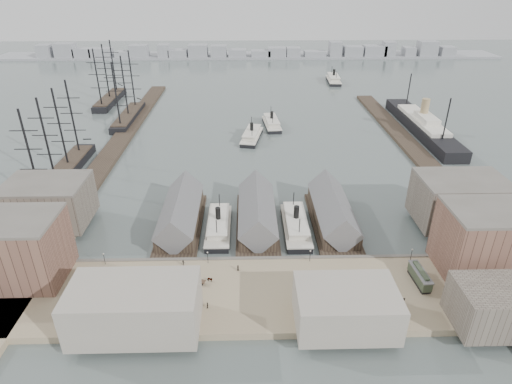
{
  "coord_description": "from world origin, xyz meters",
  "views": [
    {
      "loc": [
        -3.33,
        -109.05,
        78.57
      ],
      "look_at": [
        0.0,
        30.0,
        6.0
      ],
      "focal_mm": 30.0,
      "sensor_mm": 36.0,
      "label": 1
    }
  ],
  "objects_px": {
    "horse_cart_left": "(130,281)",
    "tram": "(420,277)",
    "horse_cart_right": "(338,289)",
    "ferry_docked_west": "(219,225)",
    "ocean_steamer": "(422,125)",
    "horse_cart_center": "(207,280)"
  },
  "relations": [
    {
      "from": "ocean_steamer",
      "to": "tram",
      "type": "distance_m",
      "value": 137.1
    },
    {
      "from": "horse_cart_center",
      "to": "ferry_docked_west",
      "type": "bearing_deg",
      "value": 16.82
    },
    {
      "from": "tram",
      "to": "horse_cart_center",
      "type": "distance_m",
      "value": 58.43
    },
    {
      "from": "ocean_steamer",
      "to": "horse_cart_center",
      "type": "height_order",
      "value": "ocean_steamer"
    },
    {
      "from": "horse_cart_center",
      "to": "horse_cart_right",
      "type": "distance_m",
      "value": 35.67
    },
    {
      "from": "ferry_docked_west",
      "to": "tram",
      "type": "height_order",
      "value": "ferry_docked_west"
    },
    {
      "from": "horse_cart_right",
      "to": "ferry_docked_west",
      "type": "bearing_deg",
      "value": 39.72
    },
    {
      "from": "ferry_docked_west",
      "to": "horse_cart_center",
      "type": "distance_m",
      "value": 29.38
    },
    {
      "from": "horse_cart_left",
      "to": "horse_cart_center",
      "type": "distance_m",
      "value": 20.9
    },
    {
      "from": "tram",
      "to": "horse_cart_right",
      "type": "height_order",
      "value": "tram"
    },
    {
      "from": "ocean_steamer",
      "to": "tram",
      "type": "height_order",
      "value": "ocean_steamer"
    },
    {
      "from": "ferry_docked_west",
      "to": "horse_cart_right",
      "type": "relative_size",
      "value": 5.71
    },
    {
      "from": "tram",
      "to": "horse_cart_right",
      "type": "relative_size",
      "value": 2.32
    },
    {
      "from": "horse_cart_left",
      "to": "horse_cart_right",
      "type": "xyz_separation_m",
      "value": [
        56.3,
        -4.78,
        0.0
      ]
    },
    {
      "from": "horse_cart_left",
      "to": "tram",
      "type": "bearing_deg",
      "value": -56.19
    },
    {
      "from": "horse_cart_left",
      "to": "horse_cart_right",
      "type": "height_order",
      "value": "horse_cart_right"
    },
    {
      "from": "ocean_steamer",
      "to": "horse_cart_right",
      "type": "bearing_deg",
      "value": -118.5
    },
    {
      "from": "horse_cart_center",
      "to": "tram",
      "type": "bearing_deg",
      "value": -71.18
    },
    {
      "from": "tram",
      "to": "horse_cart_center",
      "type": "bearing_deg",
      "value": 175.2
    },
    {
      "from": "tram",
      "to": "horse_cart_left",
      "type": "distance_m",
      "value": 79.33
    },
    {
      "from": "tram",
      "to": "ferry_docked_west",
      "type": "bearing_deg",
      "value": 148.11
    },
    {
      "from": "horse_cart_right",
      "to": "horse_cart_left",
      "type": "bearing_deg",
      "value": 79.93
    }
  ]
}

